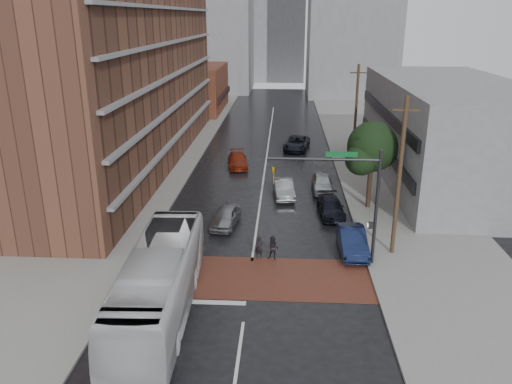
# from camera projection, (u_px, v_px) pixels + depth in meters

# --- Properties ---
(ground) EXTENTS (160.00, 160.00, 0.00)m
(ground) POSITION_uv_depth(u_px,v_px,m) (249.00, 282.00, 28.38)
(ground) COLOR black
(ground) RESTS_ON ground
(crosswalk) EXTENTS (14.00, 5.00, 0.02)m
(crosswalk) POSITION_uv_depth(u_px,v_px,m) (250.00, 277.00, 28.85)
(crosswalk) COLOR brown
(crosswalk) RESTS_ON ground
(sidewalk_west) EXTENTS (9.00, 90.00, 0.15)m
(sidewalk_west) POSITION_uv_depth(u_px,v_px,m) (157.00, 159.00, 52.52)
(sidewalk_west) COLOR gray
(sidewalk_west) RESTS_ON ground
(sidewalk_east) EXTENTS (9.00, 90.00, 0.15)m
(sidewalk_east) POSITION_uv_depth(u_px,v_px,m) (378.00, 162.00, 51.27)
(sidewalk_east) COLOR gray
(sidewalk_east) RESTS_ON ground
(apartment_block) EXTENTS (10.00, 44.00, 28.00)m
(apartment_block) POSITION_uv_depth(u_px,v_px,m) (119.00, 19.00, 47.08)
(apartment_block) COLOR brown
(apartment_block) RESTS_ON ground
(storefront_west) EXTENTS (8.00, 16.00, 7.00)m
(storefront_west) POSITION_uv_depth(u_px,v_px,m) (197.00, 89.00, 78.71)
(storefront_west) COLOR brown
(storefront_west) RESTS_ON ground
(building_east) EXTENTS (11.00, 26.00, 9.00)m
(building_east) POSITION_uv_depth(u_px,v_px,m) (447.00, 131.00, 44.82)
(building_east) COLOR gray
(building_east) RESTS_ON ground
(distant_tower_west) EXTENTS (18.00, 16.00, 32.00)m
(distant_tower_west) POSITION_uv_depth(u_px,v_px,m) (205.00, 7.00, 97.25)
(distant_tower_west) COLOR gray
(distant_tower_west) RESTS_ON ground
(distant_tower_center) EXTENTS (12.00, 10.00, 24.00)m
(distant_tower_center) POSITION_uv_depth(u_px,v_px,m) (278.00, 27.00, 113.83)
(distant_tower_center) COLOR gray
(distant_tower_center) RESTS_ON ground
(street_tree) EXTENTS (4.20, 4.10, 6.90)m
(street_tree) POSITION_uv_depth(u_px,v_px,m) (372.00, 150.00, 37.68)
(street_tree) COLOR #332319
(street_tree) RESTS_ON ground
(signal_mast) EXTENTS (6.50, 0.30, 7.20)m
(signal_mast) POSITION_uv_depth(u_px,v_px,m) (352.00, 191.00, 28.84)
(signal_mast) COLOR #2D2D33
(signal_mast) RESTS_ON ground
(utility_pole_near) EXTENTS (1.60, 0.26, 10.00)m
(utility_pole_near) POSITION_uv_depth(u_px,v_px,m) (399.00, 177.00, 29.96)
(utility_pole_near) COLOR #473321
(utility_pole_near) RESTS_ON ground
(utility_pole_far) EXTENTS (1.60, 0.26, 10.00)m
(utility_pole_far) POSITION_uv_depth(u_px,v_px,m) (356.00, 115.00, 48.79)
(utility_pole_far) COLOR #473321
(utility_pole_far) RESTS_ON ground
(transit_bus) EXTENTS (3.42, 12.67, 3.50)m
(transit_bus) POSITION_uv_depth(u_px,v_px,m) (159.00, 282.00, 24.87)
(transit_bus) COLOR silver
(transit_bus) RESTS_ON ground
(pedestrian_a) EXTENTS (0.61, 0.48, 1.47)m
(pedestrian_a) POSITION_uv_depth(u_px,v_px,m) (259.00, 247.00, 30.94)
(pedestrian_a) COLOR black
(pedestrian_a) RESTS_ON ground
(pedestrian_b) EXTENTS (0.90, 0.80, 1.54)m
(pedestrian_b) POSITION_uv_depth(u_px,v_px,m) (273.00, 248.00, 30.74)
(pedestrian_b) COLOR black
(pedestrian_b) RESTS_ON ground
(car_travel_a) EXTENTS (2.21, 4.25, 1.38)m
(car_travel_a) POSITION_uv_depth(u_px,v_px,m) (226.00, 217.00, 35.76)
(car_travel_a) COLOR #94969A
(car_travel_a) RESTS_ON ground
(car_travel_b) EXTENTS (2.01, 4.53, 1.45)m
(car_travel_b) POSITION_uv_depth(u_px,v_px,m) (284.00, 188.00, 41.54)
(car_travel_b) COLOR #A8ACAF
(car_travel_b) RESTS_ON ground
(car_travel_c) EXTENTS (2.49, 4.83, 1.34)m
(car_travel_c) POSITION_uv_depth(u_px,v_px,m) (238.00, 160.00, 49.85)
(car_travel_c) COLOR maroon
(car_travel_c) RESTS_ON ground
(suv_travel) EXTENTS (3.34, 5.73, 1.50)m
(suv_travel) POSITION_uv_depth(u_px,v_px,m) (297.00, 143.00, 56.18)
(suv_travel) COLOR black
(suv_travel) RESTS_ON ground
(car_parked_near) EXTENTS (1.69, 4.68, 1.54)m
(car_parked_near) POSITION_uv_depth(u_px,v_px,m) (352.00, 241.00, 31.74)
(car_parked_near) COLOR #121C3F
(car_parked_near) RESTS_ON ground
(car_parked_mid) EXTENTS (2.08, 4.52, 1.28)m
(car_parked_mid) POSITION_uv_depth(u_px,v_px,m) (331.00, 207.00, 37.72)
(car_parked_mid) COLOR black
(car_parked_mid) RESTS_ON ground
(car_parked_far) EXTENTS (1.76, 4.36, 1.48)m
(car_parked_far) POSITION_uv_depth(u_px,v_px,m) (322.00, 183.00, 42.92)
(car_parked_far) COLOR #B3B7BB
(car_parked_far) RESTS_ON ground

